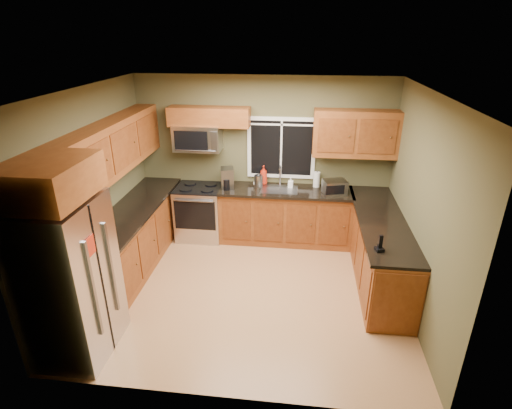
% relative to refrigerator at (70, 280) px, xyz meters
% --- Properties ---
extents(floor, '(4.20, 4.20, 0.00)m').
position_rel_refrigerator_xyz_m(floor, '(1.74, 1.30, -0.90)').
color(floor, '#AF7A4D').
rests_on(floor, ground).
extents(ceiling, '(4.20, 4.20, 0.00)m').
position_rel_refrigerator_xyz_m(ceiling, '(1.74, 1.30, 1.80)').
color(ceiling, white).
rests_on(ceiling, back_wall).
extents(back_wall, '(4.20, 0.00, 4.20)m').
position_rel_refrigerator_xyz_m(back_wall, '(1.74, 3.10, 0.45)').
color(back_wall, brown).
rests_on(back_wall, ground).
extents(front_wall, '(4.20, 0.00, 4.20)m').
position_rel_refrigerator_xyz_m(front_wall, '(1.74, -0.50, 0.45)').
color(front_wall, brown).
rests_on(front_wall, ground).
extents(left_wall, '(0.00, 3.60, 3.60)m').
position_rel_refrigerator_xyz_m(left_wall, '(-0.36, 1.30, 0.45)').
color(left_wall, brown).
rests_on(left_wall, ground).
extents(right_wall, '(0.00, 3.60, 3.60)m').
position_rel_refrigerator_xyz_m(right_wall, '(3.84, 1.30, 0.45)').
color(right_wall, brown).
rests_on(right_wall, ground).
extents(window, '(1.12, 0.03, 1.02)m').
position_rel_refrigerator_xyz_m(window, '(2.04, 3.08, 0.65)').
color(window, white).
rests_on(window, back_wall).
extents(base_cabinets_left, '(0.60, 2.65, 0.90)m').
position_rel_refrigerator_xyz_m(base_cabinets_left, '(-0.06, 1.78, -0.45)').
color(base_cabinets_left, brown).
rests_on(base_cabinets_left, ground).
extents(countertop_left, '(0.65, 2.65, 0.04)m').
position_rel_refrigerator_xyz_m(countertop_left, '(-0.04, 1.78, 0.02)').
color(countertop_left, black).
rests_on(countertop_left, base_cabinets_left).
extents(base_cabinets_back, '(2.17, 0.60, 0.90)m').
position_rel_refrigerator_xyz_m(base_cabinets_back, '(2.15, 2.80, -0.45)').
color(base_cabinets_back, brown).
rests_on(base_cabinets_back, ground).
extents(countertop_back, '(2.17, 0.65, 0.04)m').
position_rel_refrigerator_xyz_m(countertop_back, '(2.15, 2.78, 0.02)').
color(countertop_back, black).
rests_on(countertop_back, base_cabinets_back).
extents(base_cabinets_peninsula, '(0.60, 2.52, 0.90)m').
position_rel_refrigerator_xyz_m(base_cabinets_peninsula, '(3.54, 1.84, -0.45)').
color(base_cabinets_peninsula, brown).
rests_on(base_cabinets_peninsula, ground).
extents(countertop_peninsula, '(0.65, 2.50, 0.04)m').
position_rel_refrigerator_xyz_m(countertop_peninsula, '(3.51, 1.85, 0.02)').
color(countertop_peninsula, black).
rests_on(countertop_peninsula, base_cabinets_peninsula).
extents(upper_cabinets_left, '(0.33, 2.65, 0.72)m').
position_rel_refrigerator_xyz_m(upper_cabinets_left, '(-0.20, 1.78, 0.96)').
color(upper_cabinets_left, brown).
rests_on(upper_cabinets_left, left_wall).
extents(upper_cabinets_back_left, '(1.30, 0.33, 0.30)m').
position_rel_refrigerator_xyz_m(upper_cabinets_back_left, '(0.89, 2.94, 1.17)').
color(upper_cabinets_back_left, brown).
rests_on(upper_cabinets_back_left, back_wall).
extents(upper_cabinets_back_right, '(1.30, 0.33, 0.72)m').
position_rel_refrigerator_xyz_m(upper_cabinets_back_right, '(3.19, 2.94, 0.96)').
color(upper_cabinets_back_right, brown).
rests_on(upper_cabinets_back_right, back_wall).
extents(upper_cabinet_over_fridge, '(0.72, 0.90, 0.38)m').
position_rel_refrigerator_xyz_m(upper_cabinet_over_fridge, '(-0.00, 0.00, 1.13)').
color(upper_cabinet_over_fridge, brown).
rests_on(upper_cabinet_over_fridge, left_wall).
extents(refrigerator, '(0.74, 0.90, 1.80)m').
position_rel_refrigerator_xyz_m(refrigerator, '(0.00, 0.00, 0.00)').
color(refrigerator, '#B7B7BC').
rests_on(refrigerator, ground).
extents(range, '(0.76, 0.69, 0.94)m').
position_rel_refrigerator_xyz_m(range, '(0.69, 2.77, -0.43)').
color(range, '#B7B7BC').
rests_on(range, ground).
extents(microwave, '(0.76, 0.41, 0.42)m').
position_rel_refrigerator_xyz_m(microwave, '(0.69, 2.91, 0.83)').
color(microwave, '#B7B7BC').
rests_on(microwave, back_wall).
extents(sink, '(0.60, 0.42, 0.36)m').
position_rel_refrigerator_xyz_m(sink, '(2.04, 2.79, 0.05)').
color(sink, slate).
rests_on(sink, countertop_back).
extents(toaster_oven, '(0.41, 0.36, 0.22)m').
position_rel_refrigerator_xyz_m(toaster_oven, '(2.92, 2.71, 0.15)').
color(toaster_oven, '#B7B7BC').
rests_on(toaster_oven, countertop_back).
extents(coffee_maker, '(0.25, 0.31, 0.34)m').
position_rel_refrigerator_xyz_m(coffee_maker, '(1.19, 2.76, 0.20)').
color(coffee_maker, slate).
rests_on(coffee_maker, countertop_back).
extents(kettle, '(0.15, 0.15, 0.25)m').
position_rel_refrigerator_xyz_m(kettle, '(1.69, 2.85, 0.16)').
color(kettle, '#B7B7BC').
rests_on(kettle, countertop_back).
extents(paper_towel_roll, '(0.11, 0.11, 0.28)m').
position_rel_refrigerator_xyz_m(paper_towel_roll, '(2.64, 2.98, 0.17)').
color(paper_towel_roll, white).
rests_on(paper_towel_roll, countertop_back).
extents(soap_bottle_a, '(0.13, 0.13, 0.32)m').
position_rel_refrigerator_xyz_m(soap_bottle_a, '(1.76, 3.00, 0.20)').
color(soap_bottle_a, red).
rests_on(soap_bottle_a, countertop_back).
extents(soap_bottle_b, '(0.09, 0.09, 0.18)m').
position_rel_refrigerator_xyz_m(soap_bottle_b, '(2.22, 2.88, 0.13)').
color(soap_bottle_b, white).
rests_on(soap_bottle_b, countertop_back).
extents(soap_bottle_c, '(0.15, 0.15, 0.17)m').
position_rel_refrigerator_xyz_m(soap_bottle_c, '(1.67, 2.87, 0.12)').
color(soap_bottle_c, white).
rests_on(soap_bottle_c, countertop_back).
extents(cordless_phone, '(0.11, 0.11, 0.21)m').
position_rel_refrigerator_xyz_m(cordless_phone, '(3.34, 0.94, 0.10)').
color(cordless_phone, black).
rests_on(cordless_phone, countertop_peninsula).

